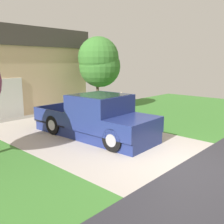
{
  "coord_description": "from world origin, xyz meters",
  "views": [
    {
      "loc": [
        -6.58,
        -3.32,
        2.98
      ],
      "look_at": [
        0.71,
        3.41,
        1.0
      ],
      "focal_mm": 40.76,
      "sensor_mm": 36.0,
      "label": 1
    }
  ],
  "objects_px": {
    "handbag": "(125,128)",
    "person_with_hat": "(121,108)",
    "wheeled_trash_bin": "(84,102)",
    "front_yard_tree": "(99,62)",
    "pickup_truck": "(100,119)"
  },
  "relations": [
    {
      "from": "handbag",
      "to": "wheeled_trash_bin",
      "type": "height_order",
      "value": "wheeled_trash_bin"
    },
    {
      "from": "handbag",
      "to": "person_with_hat",
      "type": "bearing_deg",
      "value": 121.32
    },
    {
      "from": "wheeled_trash_bin",
      "to": "person_with_hat",
      "type": "bearing_deg",
      "value": -110.45
    },
    {
      "from": "handbag",
      "to": "front_yard_tree",
      "type": "height_order",
      "value": "front_yard_tree"
    },
    {
      "from": "pickup_truck",
      "to": "wheeled_trash_bin",
      "type": "distance_m",
      "value": 5.3
    },
    {
      "from": "person_with_hat",
      "to": "front_yard_tree",
      "type": "bearing_deg",
      "value": -132.29
    },
    {
      "from": "front_yard_tree",
      "to": "wheeled_trash_bin",
      "type": "distance_m",
      "value": 2.58
    },
    {
      "from": "person_with_hat",
      "to": "handbag",
      "type": "height_order",
      "value": "person_with_hat"
    },
    {
      "from": "person_with_hat",
      "to": "handbag",
      "type": "relative_size",
      "value": 4.14
    },
    {
      "from": "person_with_hat",
      "to": "wheeled_trash_bin",
      "type": "distance_m",
      "value": 4.59
    },
    {
      "from": "front_yard_tree",
      "to": "handbag",
      "type": "bearing_deg",
      "value": -121.25
    },
    {
      "from": "pickup_truck",
      "to": "handbag",
      "type": "xyz_separation_m",
      "value": [
        1.49,
        -0.08,
        -0.64
      ]
    },
    {
      "from": "pickup_truck",
      "to": "wheeled_trash_bin",
      "type": "height_order",
      "value": "pickup_truck"
    },
    {
      "from": "pickup_truck",
      "to": "wheeled_trash_bin",
      "type": "xyz_separation_m",
      "value": [
        2.99,
        4.37,
        -0.16
      ]
    },
    {
      "from": "front_yard_tree",
      "to": "wheeled_trash_bin",
      "type": "xyz_separation_m",
      "value": [
        -1.08,
        0.21,
        -2.34
      ]
    }
  ]
}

